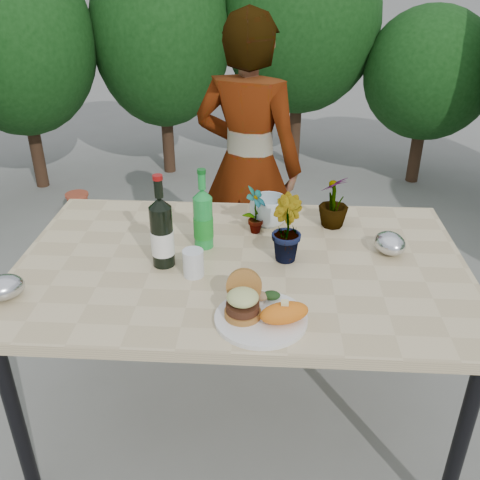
# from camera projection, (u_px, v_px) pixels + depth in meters

# --- Properties ---
(ground) EXTENTS (80.00, 80.00, 0.00)m
(ground) POSITION_uv_depth(u_px,v_px,m) (241.00, 413.00, 2.27)
(ground) COLOR slate
(ground) RESTS_ON ground
(patio_table) EXTENTS (1.60, 1.00, 0.75)m
(patio_table) POSITION_uv_depth(u_px,v_px,m) (241.00, 275.00, 1.94)
(patio_table) COLOR #D1BB8B
(patio_table) RESTS_ON ground
(shrub_hedge) EXTENTS (6.94, 5.10, 2.11)m
(shrub_hedge) POSITION_uv_depth(u_px,v_px,m) (327.00, 74.00, 3.00)
(shrub_hedge) COLOR #382316
(shrub_hedge) RESTS_ON ground
(dinner_plate) EXTENTS (0.28, 0.28, 0.01)m
(dinner_plate) POSITION_uv_depth(u_px,v_px,m) (261.00, 319.00, 1.60)
(dinner_plate) COLOR white
(dinner_plate) RESTS_ON patio_table
(burger_stack) EXTENTS (0.11, 0.16, 0.11)m
(burger_stack) POSITION_uv_depth(u_px,v_px,m) (243.00, 300.00, 1.59)
(burger_stack) COLOR #B7722D
(burger_stack) RESTS_ON dinner_plate
(sweet_potato) EXTENTS (0.17, 0.12, 0.06)m
(sweet_potato) POSITION_uv_depth(u_px,v_px,m) (284.00, 313.00, 1.56)
(sweet_potato) COLOR orange
(sweet_potato) RESTS_ON dinner_plate
(grilled_veg) EXTENTS (0.08, 0.05, 0.03)m
(grilled_veg) POSITION_uv_depth(u_px,v_px,m) (267.00, 296.00, 1.67)
(grilled_veg) COLOR olive
(grilled_veg) RESTS_ON dinner_plate
(wine_bottle) EXTENTS (0.08, 0.08, 0.34)m
(wine_bottle) POSITION_uv_depth(u_px,v_px,m) (162.00, 233.00, 1.83)
(wine_bottle) COLOR black
(wine_bottle) RESTS_ON patio_table
(sparkling_water) EXTENTS (0.07, 0.07, 0.31)m
(sparkling_water) POSITION_uv_depth(u_px,v_px,m) (203.00, 219.00, 1.95)
(sparkling_water) COLOR green
(sparkling_water) RESTS_ON patio_table
(plastic_cup) EXTENTS (0.07, 0.07, 0.09)m
(plastic_cup) POSITION_uv_depth(u_px,v_px,m) (193.00, 263.00, 1.81)
(plastic_cup) COLOR silver
(plastic_cup) RESTS_ON patio_table
(seedling_left) EXTENTS (0.11, 0.12, 0.19)m
(seedling_left) POSITION_uv_depth(u_px,v_px,m) (255.00, 210.00, 2.06)
(seedling_left) COLOR #24521C
(seedling_left) RESTS_ON patio_table
(seedling_mid) EXTENTS (0.15, 0.16, 0.24)m
(seedling_mid) POSITION_uv_depth(u_px,v_px,m) (285.00, 228.00, 1.87)
(seedling_mid) COLOR #27561D
(seedling_mid) RESTS_ON patio_table
(seedling_right) EXTENTS (0.17, 0.17, 0.21)m
(seedling_right) POSITION_uv_depth(u_px,v_px,m) (334.00, 202.00, 2.11)
(seedling_right) COLOR #275F20
(seedling_right) RESTS_ON patio_table
(blue_bowl) EXTENTS (0.15, 0.15, 0.12)m
(blue_bowl) POSITION_uv_depth(u_px,v_px,m) (269.00, 211.00, 2.13)
(blue_bowl) COLOR silver
(blue_bowl) RESTS_ON patio_table
(foil_packet_left) EXTENTS (0.17, 0.16, 0.08)m
(foil_packet_left) POSITION_uv_depth(u_px,v_px,m) (3.00, 288.00, 1.69)
(foil_packet_left) COLOR #B8BAC0
(foil_packet_left) RESTS_ON patio_table
(foil_packet_right) EXTENTS (0.14, 0.16, 0.08)m
(foil_packet_right) POSITION_uv_depth(u_px,v_px,m) (390.00, 243.00, 1.95)
(foil_packet_right) COLOR silver
(foil_packet_right) RESTS_ON patio_table
(person) EXTENTS (0.63, 0.50, 1.52)m
(person) POSITION_uv_depth(u_px,v_px,m) (248.00, 167.00, 2.71)
(person) COLOR #A16450
(person) RESTS_ON ground
(terracotta_pot) EXTENTS (0.17, 0.17, 0.14)m
(terracotta_pot) POSITION_uv_depth(u_px,v_px,m) (78.00, 202.00, 4.00)
(terracotta_pot) COLOR #B7482F
(terracotta_pot) RESTS_ON ground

